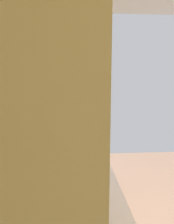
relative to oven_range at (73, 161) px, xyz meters
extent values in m
cube|color=#E6C17D|center=(-1.43, 0.37, 0.85)|extent=(3.95, 0.12, 2.65)
cube|color=#C3AFA0|center=(-1.82, 0.00, 0.44)|extent=(3.05, 0.64, 0.02)
cube|color=#332819|center=(-1.17, -0.31, -0.03)|extent=(0.01, 0.01, 0.84)
cube|color=#332819|center=(-0.74, -0.31, -0.03)|extent=(0.01, 0.01, 0.84)
cube|color=beige|center=(-1.82, 0.13, 1.27)|extent=(1.97, 0.35, 0.59)
cube|color=#B7BABF|center=(0.00, 0.00, -0.02)|extent=(0.60, 0.61, 0.93)
cube|color=black|center=(0.00, -0.31, -0.06)|extent=(0.46, 0.01, 0.51)
cube|color=black|center=(0.00, 0.00, 0.46)|extent=(0.57, 0.58, 0.02)
cube|color=#B7BABF|center=(0.00, 0.29, 0.54)|extent=(0.57, 0.04, 0.18)
cylinder|color=#38383D|center=(-0.13, -0.11, 0.47)|extent=(0.11, 0.11, 0.01)
cylinder|color=#38383D|center=(0.13, -0.11, 0.47)|extent=(0.11, 0.11, 0.01)
cylinder|color=#38383D|center=(-0.13, 0.11, 0.47)|extent=(0.11, 0.11, 0.01)
cylinder|color=#38383D|center=(0.13, 0.11, 0.47)|extent=(0.11, 0.11, 0.01)
cube|color=#B7BABF|center=(-1.49, 0.02, 0.61)|extent=(0.45, 0.34, 0.31)
cube|color=black|center=(-1.53, -0.15, 0.61)|extent=(0.28, 0.01, 0.22)
cube|color=#2D2D33|center=(-1.31, -0.15, 0.61)|extent=(0.08, 0.01, 0.22)
cylinder|color=black|center=(-0.86, -0.10, 0.52)|extent=(0.13, 0.13, 0.14)
cylinder|color=black|center=(-0.86, -0.10, 0.60)|extent=(0.03, 0.03, 0.02)
cylinder|color=black|center=(-0.79, -0.10, 0.54)|extent=(0.08, 0.02, 0.05)
camera|label=1|loc=(-3.10, 0.01, 1.19)|focal=35.93mm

